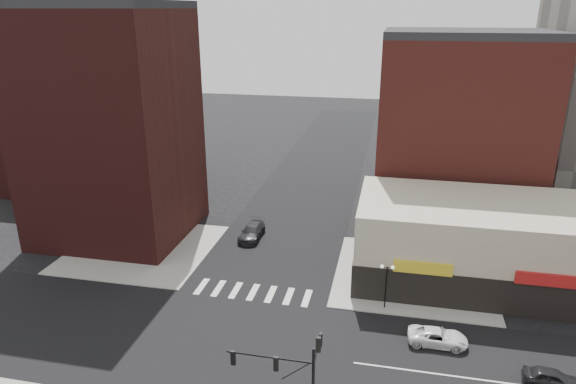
# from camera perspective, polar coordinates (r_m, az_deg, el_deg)

# --- Properties ---
(ground) EXTENTS (240.00, 240.00, 0.00)m
(ground) POSITION_cam_1_polar(r_m,az_deg,el_deg) (42.40, -6.88, -16.60)
(ground) COLOR black
(ground) RESTS_ON ground
(road_ew) EXTENTS (200.00, 14.00, 0.02)m
(road_ew) POSITION_cam_1_polar(r_m,az_deg,el_deg) (42.39, -6.88, -16.59)
(road_ew) COLOR black
(road_ew) RESTS_ON ground
(road_ns) EXTENTS (14.00, 200.00, 0.02)m
(road_ns) POSITION_cam_1_polar(r_m,az_deg,el_deg) (42.39, -6.88, -16.58)
(road_ns) COLOR black
(road_ns) RESTS_ON ground
(sidewalk_nw) EXTENTS (15.00, 15.00, 0.12)m
(sidewalk_nw) POSITION_cam_1_polar(r_m,az_deg,el_deg) (59.06, -15.86, -6.06)
(sidewalk_nw) COLOR gray
(sidewalk_nw) RESTS_ON ground
(sidewalk_ne) EXTENTS (15.00, 15.00, 0.12)m
(sidewalk_ne) POSITION_cam_1_polar(r_m,az_deg,el_deg) (52.96, 13.63, -8.99)
(sidewalk_ne) COLOR gray
(sidewalk_ne) RESTS_ON ground
(building_nw) EXTENTS (16.00, 15.00, 25.00)m
(building_nw) POSITION_cam_1_polar(r_m,az_deg,el_deg) (60.56, -19.04, 6.74)
(building_nw) COLOR #3D1513
(building_nw) RESTS_ON ground
(building_nw_low) EXTENTS (20.00, 18.00, 12.00)m
(building_nw_low) POSITION_cam_1_polar(r_m,az_deg,el_deg) (81.55, -21.00, 4.95)
(building_nw_low) COLOR #3D1513
(building_nw_low) RESTS_ON ground
(building_ne_midrise) EXTENTS (18.00, 15.00, 22.00)m
(building_ne_midrise) POSITION_cam_1_polar(r_m,az_deg,el_deg) (63.61, 18.27, 6.02)
(building_ne_midrise) COLOR maroon
(building_ne_midrise) RESTS_ON ground
(building_ne_row) EXTENTS (24.20, 12.20, 8.00)m
(building_ne_row) POSITION_cam_1_polar(r_m,az_deg,el_deg) (52.71, 21.00, -6.00)
(building_ne_row) COLOR beige
(building_ne_row) RESTS_ON ground
(traffic_signal) EXTENTS (5.59, 3.09, 7.77)m
(traffic_signal) POSITION_cam_1_polar(r_m,az_deg,el_deg) (31.84, 1.12, -19.33)
(traffic_signal) COLOR black
(traffic_signal) RESTS_ON ground
(street_lamp_ne) EXTENTS (1.22, 0.32, 4.16)m
(street_lamp_ne) POSITION_cam_1_polar(r_m,az_deg,el_deg) (45.64, 10.91, -9.09)
(street_lamp_ne) COLOR black
(street_lamp_ne) RESTS_ON sidewalk_ne
(white_suv) EXTENTS (4.64, 2.17, 1.29)m
(white_suv) POSITION_cam_1_polar(r_m,az_deg,el_deg) (43.55, 16.30, -15.21)
(white_suv) COLOR white
(white_suv) RESTS_ON ground
(dark_sedan_east) EXTENTS (4.08, 2.03, 1.34)m
(dark_sedan_east) POSITION_cam_1_polar(r_m,az_deg,el_deg) (42.36, 27.32, -17.92)
(dark_sedan_east) COLOR black
(dark_sedan_east) RESTS_ON ground
(dark_sedan_north) EXTENTS (2.23, 5.44, 1.58)m
(dark_sedan_north) POSITION_cam_1_polar(r_m,az_deg,el_deg) (59.33, -4.04, -4.41)
(dark_sedan_north) COLOR black
(dark_sedan_north) RESTS_ON ground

